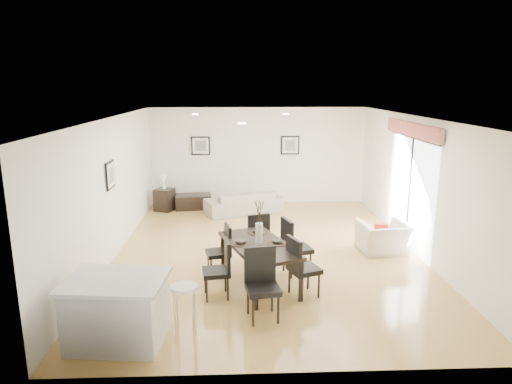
{
  "coord_description": "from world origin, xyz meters",
  "views": [
    {
      "loc": [
        -0.58,
        -8.71,
        3.3
      ],
      "look_at": [
        -0.2,
        0.4,
        1.15
      ],
      "focal_mm": 32.0,
      "sensor_mm": 36.0,
      "label": 1
    }
  ],
  "objects_px": {
    "dining_chair_efar": "(293,244)",
    "kitchen_island": "(117,310)",
    "dining_chair_enear": "(300,264)",
    "side_table": "(165,200)",
    "dining_chair_head": "(262,279)",
    "coffee_table": "(193,202)",
    "sofa": "(244,202)",
    "dining_chair_foot": "(257,234)",
    "bar_stool": "(184,293)",
    "dining_chair_wfar": "(223,247)",
    "dining_table": "(259,248)",
    "armchair": "(383,238)",
    "dining_chair_wnear": "(221,266)"
  },
  "relations": [
    {
      "from": "dining_chair_efar",
      "to": "kitchen_island",
      "type": "bearing_deg",
      "value": 113.25
    },
    {
      "from": "dining_chair_enear",
      "to": "side_table",
      "type": "xyz_separation_m",
      "value": [
        -2.93,
        5.25,
        -0.25
      ]
    },
    {
      "from": "dining_chair_head",
      "to": "coffee_table",
      "type": "distance_m",
      "value": 6.25
    },
    {
      "from": "sofa",
      "to": "dining_chair_enear",
      "type": "xyz_separation_m",
      "value": [
        0.81,
        -4.91,
        0.26
      ]
    },
    {
      "from": "dining_chair_foot",
      "to": "dining_chair_enear",
      "type": "bearing_deg",
      "value": 97.52
    },
    {
      "from": "side_table",
      "to": "bar_stool",
      "type": "relative_size",
      "value": 0.77
    },
    {
      "from": "dining_chair_wfar",
      "to": "dining_chair_efar",
      "type": "height_order",
      "value": "dining_chair_efar"
    },
    {
      "from": "kitchen_island",
      "to": "bar_stool",
      "type": "bearing_deg",
      "value": 5.55
    },
    {
      "from": "dining_table",
      "to": "dining_chair_head",
      "type": "xyz_separation_m",
      "value": [
        -0.01,
        -1.08,
        -0.08
      ]
    },
    {
      "from": "armchair",
      "to": "dining_chair_enear",
      "type": "xyz_separation_m",
      "value": [
        -1.95,
        -1.89,
        0.24
      ]
    },
    {
      "from": "dining_chair_enear",
      "to": "side_table",
      "type": "distance_m",
      "value": 6.02
    },
    {
      "from": "side_table",
      "to": "dining_chair_enear",
      "type": "bearing_deg",
      "value": -60.79
    },
    {
      "from": "kitchen_island",
      "to": "dining_chair_foot",
      "type": "bearing_deg",
      "value": 60.5
    },
    {
      "from": "dining_chair_wfar",
      "to": "dining_chair_foot",
      "type": "height_order",
      "value": "dining_chair_foot"
    },
    {
      "from": "coffee_table",
      "to": "dining_chair_head",
      "type": "bearing_deg",
      "value": -82.04
    },
    {
      "from": "side_table",
      "to": "armchair",
      "type": "bearing_deg",
      "value": -34.47
    },
    {
      "from": "sofa",
      "to": "armchair",
      "type": "xyz_separation_m",
      "value": [
        2.77,
        -3.02,
        0.02
      ]
    },
    {
      "from": "dining_chair_wnear",
      "to": "armchair",
      "type": "bearing_deg",
      "value": 111.89
    },
    {
      "from": "coffee_table",
      "to": "kitchen_island",
      "type": "distance_m",
      "value": 6.67
    },
    {
      "from": "bar_stool",
      "to": "dining_chair_foot",
      "type": "bearing_deg",
      "value": 68.93
    },
    {
      "from": "armchair",
      "to": "dining_chair_efar",
      "type": "bearing_deg",
      "value": 20.64
    },
    {
      "from": "dining_chair_efar",
      "to": "dining_table",
      "type": "bearing_deg",
      "value": 107.54
    },
    {
      "from": "armchair",
      "to": "side_table",
      "type": "height_order",
      "value": "armchair"
    },
    {
      "from": "sofa",
      "to": "dining_table",
      "type": "distance_m",
      "value": 4.47
    },
    {
      "from": "sofa",
      "to": "coffee_table",
      "type": "bearing_deg",
      "value": -41.37
    },
    {
      "from": "side_table",
      "to": "kitchen_island",
      "type": "bearing_deg",
      "value": -86.57
    },
    {
      "from": "armchair",
      "to": "dining_table",
      "type": "distance_m",
      "value": 2.96
    },
    {
      "from": "dining_chair_wnear",
      "to": "bar_stool",
      "type": "bearing_deg",
      "value": -27.0
    },
    {
      "from": "dining_chair_efar",
      "to": "bar_stool",
      "type": "bearing_deg",
      "value": 125.29
    },
    {
      "from": "dining_chair_wfar",
      "to": "kitchen_island",
      "type": "relative_size",
      "value": 0.67
    },
    {
      "from": "dining_table",
      "to": "coffee_table",
      "type": "height_order",
      "value": "dining_table"
    },
    {
      "from": "dining_chair_foot",
      "to": "coffee_table",
      "type": "xyz_separation_m",
      "value": [
        -1.58,
        3.88,
        -0.34
      ]
    },
    {
      "from": "sofa",
      "to": "dining_chair_enear",
      "type": "relative_size",
      "value": 2.02
    },
    {
      "from": "coffee_table",
      "to": "side_table",
      "type": "bearing_deg",
      "value": -172.44
    },
    {
      "from": "dining_table",
      "to": "dining_chair_foot",
      "type": "relative_size",
      "value": 2.04
    },
    {
      "from": "armchair",
      "to": "dining_chair_wfar",
      "type": "relative_size",
      "value": 1.05
    },
    {
      "from": "kitchen_island",
      "to": "dining_chair_enear",
      "type": "bearing_deg",
      "value": 31.15
    },
    {
      "from": "sofa",
      "to": "side_table",
      "type": "height_order",
      "value": "side_table"
    },
    {
      "from": "dining_chair_head",
      "to": "bar_stool",
      "type": "distance_m",
      "value": 1.2
    },
    {
      "from": "dining_chair_wnear",
      "to": "side_table",
      "type": "bearing_deg",
      "value": -170.16
    },
    {
      "from": "dining_table",
      "to": "side_table",
      "type": "xyz_separation_m",
      "value": [
        -2.31,
        4.78,
        -0.36
      ]
    },
    {
      "from": "dining_chair_head",
      "to": "bar_stool",
      "type": "xyz_separation_m",
      "value": [
        -1.03,
        -0.61,
        0.09
      ]
    },
    {
      "from": "armchair",
      "to": "kitchen_island",
      "type": "bearing_deg",
      "value": 27.99
    },
    {
      "from": "armchair",
      "to": "dining_chair_head",
      "type": "height_order",
      "value": "dining_chair_head"
    },
    {
      "from": "sofa",
      "to": "dining_chair_enear",
      "type": "height_order",
      "value": "dining_chair_enear"
    },
    {
      "from": "dining_chair_efar",
      "to": "dining_chair_enear",
      "type": "bearing_deg",
      "value": 164.02
    },
    {
      "from": "dining_chair_wnear",
      "to": "side_table",
      "type": "height_order",
      "value": "dining_chair_wnear"
    },
    {
      "from": "dining_chair_wfar",
      "to": "dining_chair_head",
      "type": "distance_m",
      "value": 1.65
    },
    {
      "from": "dining_chair_wnear",
      "to": "bar_stool",
      "type": "height_order",
      "value": "dining_chair_wnear"
    },
    {
      "from": "dining_chair_wnear",
      "to": "dining_chair_wfar",
      "type": "height_order",
      "value": "dining_chair_wnear"
    }
  ]
}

